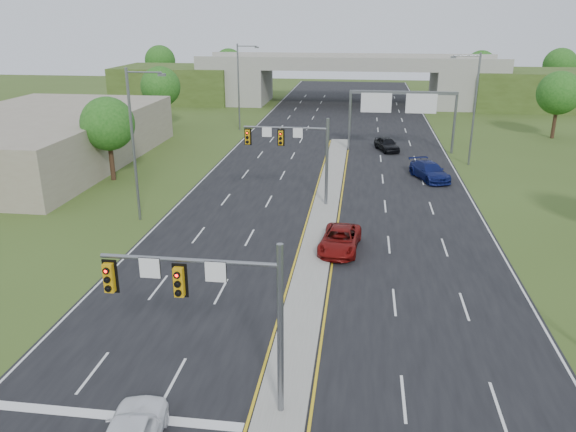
% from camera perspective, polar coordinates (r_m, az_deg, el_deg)
% --- Properties ---
extents(ground, '(240.00, 240.00, 0.00)m').
position_cam_1_polar(ground, '(22.71, -0.73, -19.40)').
color(ground, '#394C1B').
rests_on(ground, ground).
extents(road, '(24.00, 160.00, 0.02)m').
position_cam_1_polar(road, '(54.41, 4.59, 4.38)').
color(road, black).
rests_on(road, ground).
extents(median, '(2.00, 54.00, 0.16)m').
position_cam_1_polar(median, '(42.94, 3.68, 0.31)').
color(median, gray).
rests_on(median, road).
extents(lane_markings, '(23.72, 160.00, 0.01)m').
position_cam_1_polar(lane_markings, '(48.61, 3.47, 2.55)').
color(lane_markings, gold).
rests_on(lane_markings, road).
extents(signal_mast_near, '(6.62, 0.60, 7.00)m').
position_cam_1_polar(signal_mast_near, '(20.42, -7.19, -8.50)').
color(signal_mast_near, slate).
rests_on(signal_mast_near, ground).
extents(signal_mast_far, '(6.62, 0.60, 7.00)m').
position_cam_1_polar(signal_mast_far, '(43.70, 1.01, 7.01)').
color(signal_mast_far, slate).
rests_on(signal_mast_far, ground).
extents(sign_gantry, '(11.58, 0.44, 6.67)m').
position_cam_1_polar(sign_gantry, '(63.14, 11.42, 11.04)').
color(sign_gantry, slate).
rests_on(sign_gantry, ground).
extents(overpass, '(80.00, 14.00, 8.10)m').
position_cam_1_polar(overpass, '(98.06, 6.18, 13.28)').
color(overpass, gray).
rests_on(overpass, ground).
extents(lightpole_l_mid, '(2.85, 0.25, 11.00)m').
position_cam_1_polar(lightpole_l_mid, '(41.49, -15.25, 7.58)').
color(lightpole_l_mid, slate).
rests_on(lightpole_l_mid, ground).
extents(lightpole_l_far, '(2.85, 0.25, 11.00)m').
position_cam_1_polar(lightpole_l_far, '(74.61, -4.90, 13.30)').
color(lightpole_l_far, slate).
rests_on(lightpole_l_far, ground).
extents(lightpole_r_far, '(2.85, 0.25, 11.00)m').
position_cam_1_polar(lightpole_r_far, '(59.00, 18.28, 10.72)').
color(lightpole_r_far, slate).
rests_on(lightpole_r_far, ground).
extents(tree_l_near, '(4.80, 4.80, 7.60)m').
position_cam_1_polar(tree_l_near, '(53.33, -17.85, 8.89)').
color(tree_l_near, '#382316').
rests_on(tree_l_near, ground).
extents(tree_l_mid, '(5.20, 5.20, 8.12)m').
position_cam_1_polar(tree_l_mid, '(77.66, -12.82, 12.70)').
color(tree_l_mid, '#382316').
rests_on(tree_l_mid, ground).
extents(tree_r_mid, '(5.20, 5.20, 8.12)m').
position_cam_1_polar(tree_r_mid, '(76.63, 25.82, 11.18)').
color(tree_r_mid, '#382316').
rests_on(tree_r_mid, ground).
extents(tree_back_a, '(6.00, 6.00, 8.85)m').
position_cam_1_polar(tree_back_a, '(118.90, -12.86, 15.13)').
color(tree_back_a, '#382316').
rests_on(tree_back_a, ground).
extents(tree_back_b, '(5.60, 5.60, 8.32)m').
position_cam_1_polar(tree_back_b, '(114.90, -6.04, 15.19)').
color(tree_back_b, '#382316').
rests_on(tree_back_b, ground).
extents(tree_back_c, '(5.60, 5.60, 8.32)m').
position_cam_1_polar(tree_back_c, '(113.81, 18.99, 14.23)').
color(tree_back_c, '#382316').
rests_on(tree_back_c, ground).
extents(tree_back_d, '(6.00, 6.00, 8.85)m').
position_cam_1_polar(tree_back_d, '(117.23, 25.91, 13.65)').
color(tree_back_d, '#382316').
rests_on(tree_back_d, ground).
extents(commercial_building, '(18.00, 30.00, 5.00)m').
position_cam_1_polar(commercial_building, '(62.86, -24.03, 7.16)').
color(commercial_building, gray).
rests_on(commercial_building, ground).
extents(car_far_a, '(2.81, 5.31, 1.42)m').
position_cam_1_polar(car_far_a, '(36.24, 5.29, -2.42)').
color(car_far_a, maroon).
rests_on(car_far_a, road).
extents(car_far_b, '(3.96, 5.86, 1.58)m').
position_cam_1_polar(car_far_b, '(53.48, 14.19, 4.45)').
color(car_far_b, '#0D1651').
rests_on(car_far_b, road).
extents(car_far_c, '(3.13, 4.78, 1.51)m').
position_cam_1_polar(car_far_c, '(64.20, 10.01, 7.21)').
color(car_far_c, black).
rests_on(car_far_c, road).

